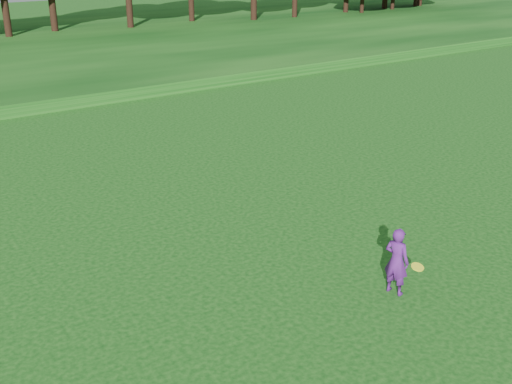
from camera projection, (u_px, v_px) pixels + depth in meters
ground at (329, 300)px, 13.97m from camera, size 140.00×140.00×0.00m
walking_path at (45, 107)px, 29.30m from camera, size 130.00×1.60×0.04m
woman at (397, 261)px, 13.99m from camera, size 0.51×0.99×1.56m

